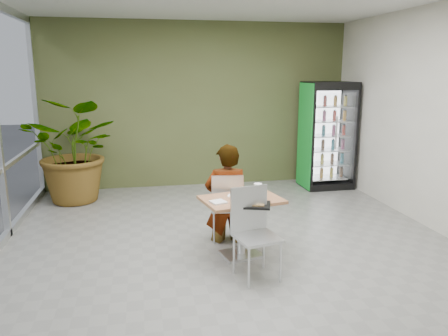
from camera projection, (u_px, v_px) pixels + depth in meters
The scene contains 12 objects.
ground at pixel (236, 253), 5.56m from camera, with size 7.00×7.00×0.00m, color slate.
room_envelope at pixel (236, 128), 5.21m from camera, with size 6.00×7.00×3.20m, color silver, non-canonical shape.
dining_table at pixel (241, 215), 5.35m from camera, with size 1.05×0.83×0.75m.
chair_far at pixel (227, 202), 5.82m from camera, with size 0.46×0.46×0.94m.
chair_near at pixel (253, 225), 4.85m from camera, with size 0.53×0.53×1.01m.
seated_woman at pixel (227, 204), 5.87m from camera, with size 0.60×0.39×1.63m, color black.
pizza_plate at pixel (237, 195), 5.38m from camera, with size 0.28×0.23×0.03m.
soda_cup at pixel (258, 191), 5.30m from camera, with size 0.10×0.10×0.18m.
napkin_stack at pixel (218, 202), 5.11m from camera, with size 0.17×0.17×0.02m, color white.
cafeteria_tray at pixel (252, 205), 5.00m from camera, with size 0.42×0.31×0.02m, color black.
beverage_fridge at pixel (327, 135), 8.52m from camera, with size 0.95×0.73×2.06m.
potted_plant at pixel (77, 150), 7.57m from camera, with size 1.64×1.42×1.83m, color #3C6C2B.
Camera 1 is at (-1.13, -5.06, 2.27)m, focal length 35.00 mm.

